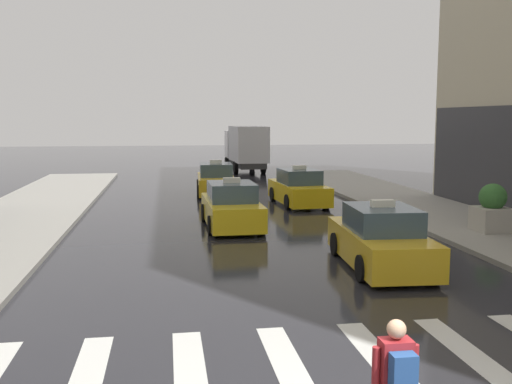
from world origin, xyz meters
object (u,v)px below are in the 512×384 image
at_px(taxi_third, 299,189).
at_px(pedestrian_with_backpack, 396,379).
at_px(box_truck, 246,147).
at_px(taxi_second, 231,207).
at_px(taxi_lead, 381,240).
at_px(taxi_fourth, 216,181).
at_px(planter_mid_block, 492,210).

bearing_deg(taxi_third, pedestrian_with_backpack, -99.82).
relative_size(taxi_third, box_truck, 0.61).
relative_size(taxi_second, box_truck, 0.60).
bearing_deg(taxi_lead, pedestrian_with_backpack, -109.84).
bearing_deg(taxi_fourth, taxi_third, -49.75).
distance_m(taxi_second, box_truck, 22.05).
bearing_deg(pedestrian_with_backpack, planter_mid_block, 55.04).
bearing_deg(taxi_fourth, taxi_lead, -78.77).
xyz_separation_m(taxi_lead, taxi_fourth, (-3.04, 15.30, 0.00)).
distance_m(taxi_second, taxi_third, 6.17).
height_order(taxi_third, planter_mid_block, taxi_third).
height_order(taxi_third, pedestrian_with_backpack, taxi_third).
xyz_separation_m(taxi_lead, taxi_third, (0.39, 11.25, 0.00)).
height_order(taxi_third, box_truck, box_truck).
bearing_deg(planter_mid_block, pedestrian_with_backpack, -124.96).
relative_size(box_truck, planter_mid_block, 4.75).
xyz_separation_m(taxi_lead, taxi_second, (-3.24, 6.26, 0.00)).
relative_size(taxi_lead, taxi_second, 1.01).
relative_size(box_truck, pedestrian_with_backpack, 4.61).
bearing_deg(taxi_second, taxi_third, 53.97).
relative_size(taxi_third, taxi_fourth, 1.01).
bearing_deg(taxi_third, box_truck, 90.43).
bearing_deg(pedestrian_with_backpack, taxi_lead, 70.16).
xyz_separation_m(taxi_lead, box_truck, (0.26, 28.01, 1.13)).
bearing_deg(taxi_third, taxi_second, -126.03).
bearing_deg(taxi_lead, box_truck, 89.46).
relative_size(taxi_second, taxi_third, 0.99).
bearing_deg(box_truck, pedestrian_with_backpack, -95.13).
bearing_deg(taxi_second, planter_mid_block, -18.64).
bearing_deg(taxi_second, box_truck, 80.85).
bearing_deg(taxi_fourth, planter_mid_block, -55.28).
distance_m(box_truck, planter_mid_block, 25.10).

